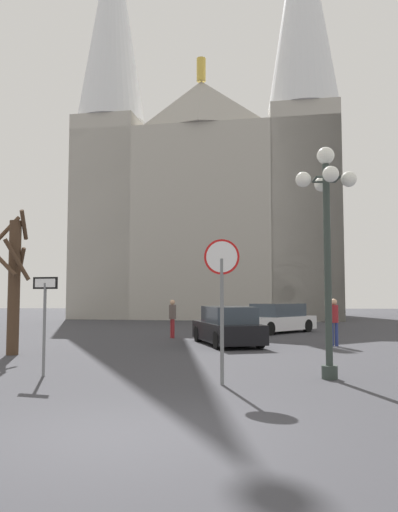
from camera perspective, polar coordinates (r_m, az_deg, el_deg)
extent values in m
plane|color=#38383D|center=(7.34, -8.43, -19.43)|extent=(120.00, 120.00, 0.00)
cube|color=#ADA89E|center=(43.58, 1.46, 2.88)|extent=(21.88, 15.39, 14.69)
pyramid|color=#ADA89E|center=(40.49, 0.25, 16.75)|extent=(7.35, 2.85, 3.50)
cylinder|color=gold|center=(41.51, 0.25, 20.16)|extent=(0.70, 0.70, 1.80)
cube|color=#ADA89E|center=(41.66, -9.99, 4.10)|extent=(5.54, 5.54, 15.88)
cone|color=silver|center=(47.14, -9.70, 24.82)|extent=(5.48, 5.48, 17.83)
cube|color=#ADA89E|center=(39.24, 11.88, 4.65)|extent=(5.54, 5.54, 15.88)
cone|color=silver|center=(45.02, 11.51, 26.36)|extent=(5.48, 5.48, 17.83)
cylinder|color=slate|center=(10.95, 2.59, -7.32)|extent=(0.08, 0.08, 2.68)
cylinder|color=red|center=(10.96, 2.57, -0.10)|extent=(0.77, 0.12, 0.77)
cylinder|color=white|center=(10.94, 2.57, -0.09)|extent=(0.67, 0.08, 0.68)
cylinder|color=slate|center=(12.61, -16.97, -7.88)|extent=(0.07, 0.07, 2.18)
cube|color=black|center=(12.58, -16.86, -2.92)|extent=(0.65, 0.19, 0.28)
cube|color=white|center=(12.57, -16.89, -2.91)|extent=(0.54, 0.14, 0.20)
cylinder|color=#2D3833|center=(12.05, 14.24, -1.52)|extent=(0.16, 0.16, 4.95)
cylinder|color=#2D3833|center=(12.17, 14.45, -12.52)|extent=(0.36, 0.36, 0.30)
sphere|color=white|center=(12.47, 14.02, 10.87)|extent=(0.40, 0.40, 0.40)
sphere|color=white|center=(12.44, 16.46, 8.28)|extent=(0.36, 0.36, 0.36)
cylinder|color=#2D3833|center=(12.39, 15.27, 8.31)|extent=(0.05, 0.53, 0.05)
sphere|color=white|center=(12.84, 13.61, 7.84)|extent=(0.36, 0.36, 0.36)
cylinder|color=#2D3833|center=(12.59, 13.83, 8.09)|extent=(0.53, 0.05, 0.05)
sphere|color=white|center=(12.24, 11.62, 8.40)|extent=(0.36, 0.36, 0.36)
cylinder|color=#2D3833|center=(12.29, 12.85, 8.37)|extent=(0.05, 0.53, 0.05)
sphere|color=white|center=(11.83, 14.56, 8.89)|extent=(0.36, 0.36, 0.36)
cylinder|color=#2D3833|center=(12.08, 14.31, 8.61)|extent=(0.53, 0.05, 0.05)
cylinder|color=#473323|center=(17.27, -20.05, -3.30)|extent=(0.37, 0.37, 4.28)
cylinder|color=#473323|center=(17.01, -20.86, -0.97)|extent=(0.85, 0.40, 0.73)
cylinder|color=#473323|center=(17.33, -19.06, 3.33)|extent=(0.19, 0.64, 0.93)
cylinder|color=#473323|center=(17.81, -20.97, 2.49)|extent=(0.67, 1.08, 1.20)
cylinder|color=#473323|center=(16.94, -19.77, -0.38)|extent=(0.80, 0.57, 1.33)
cylinder|color=#473323|center=(17.36, -19.28, -0.41)|extent=(0.44, 0.51, 0.80)
cube|color=black|center=(19.48, 3.17, -8.48)|extent=(2.87, 4.54, 0.68)
cube|color=#333D47|center=(19.24, 3.35, -6.60)|extent=(2.17, 2.71, 0.61)
cylinder|color=black|center=(20.67, -0.08, -8.72)|extent=(0.40, 0.68, 0.64)
cylinder|color=black|center=(21.09, 4.05, -8.62)|extent=(0.40, 0.68, 0.64)
cylinder|color=black|center=(17.90, 2.15, -9.41)|extent=(0.40, 0.68, 0.64)
cylinder|color=black|center=(18.39, 6.85, -9.24)|extent=(0.40, 0.68, 0.64)
cube|color=silver|center=(25.69, 8.58, -7.45)|extent=(4.40, 4.50, 0.66)
cube|color=#333D47|center=(25.84, 8.88, -5.99)|extent=(2.91, 2.95, 0.63)
cylinder|color=black|center=(24.00, 7.89, -8.06)|extent=(0.60, 0.62, 0.64)
cylinder|color=black|center=(25.05, 4.94, -7.92)|extent=(0.60, 0.62, 0.64)
cylinder|color=black|center=(26.45, 12.04, -7.65)|extent=(0.60, 0.62, 0.64)
cylinder|color=black|center=(27.41, 9.20, -7.57)|extent=(0.60, 0.62, 0.64)
cylinder|color=navy|center=(19.60, 15.18, -8.49)|extent=(0.12, 0.12, 0.86)
cylinder|color=navy|center=(19.59, 14.71, -8.50)|extent=(0.12, 0.12, 0.86)
cylinder|color=maroon|center=(19.55, 14.90, -6.29)|extent=(0.32, 0.32, 0.65)
sphere|color=tan|center=(19.54, 14.88, -4.99)|extent=(0.23, 0.23, 0.23)
cylinder|color=maroon|center=(22.47, -3.09, -8.12)|extent=(0.12, 0.12, 0.83)
cylinder|color=maroon|center=(22.32, -2.92, -8.14)|extent=(0.12, 0.12, 0.83)
cylinder|color=#594C47|center=(22.36, -3.00, -6.28)|extent=(0.32, 0.32, 0.62)
sphere|color=tan|center=(22.35, -2.99, -5.20)|extent=(0.22, 0.22, 0.22)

